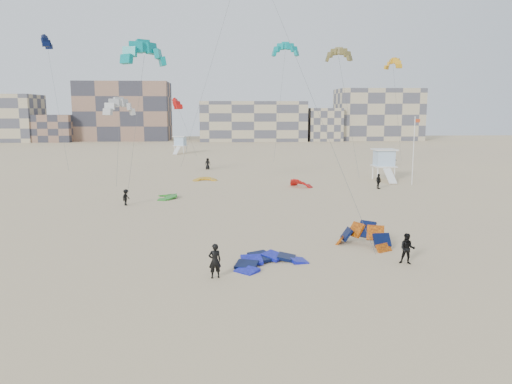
{
  "coord_description": "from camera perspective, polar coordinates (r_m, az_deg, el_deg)",
  "views": [
    {
      "loc": [
        1.97,
        -25.86,
        8.91
      ],
      "look_at": [
        3.82,
        6.0,
        3.76
      ],
      "focal_mm": 35.0,
      "sensor_mm": 36.0,
      "label": 1
    }
  ],
  "objects": [
    {
      "name": "ground",
      "position": [
        27.42,
        -7.38,
        -9.87
      ],
      "size": [
        320.0,
        320.0,
        0.0
      ],
      "primitive_type": "plane",
      "color": "tan",
      "rests_on": "ground"
    },
    {
      "name": "condo_west_b",
      "position": [
        163.03,
        -14.81,
        8.9
      ],
      "size": [
        28.0,
        14.0,
        18.0
      ],
      "primitive_type": "cube",
      "color": "#876451",
      "rests_on": "ground"
    },
    {
      "name": "flagpole",
      "position": [
        63.93,
        17.57,
        4.67
      ],
      "size": [
        0.68,
        0.1,
        8.36
      ],
      "color": "white",
      "rests_on": "ground"
    },
    {
      "name": "kite_ground_blue",
      "position": [
        29.74,
        1.51,
        -8.27
      ],
      "size": [
        5.85,
        5.93,
        1.55
      ],
      "primitive_type": null,
      "rotation": [
        0.16,
        0.0,
        0.51
      ],
      "color": "#1E26CE",
      "rests_on": "ground"
    },
    {
      "name": "kite_fly_grey",
      "position": [
        64.97,
        -15.31,
        9.21
      ],
      "size": [
        5.66,
        12.9,
        9.71
      ],
      "rotation": [
        0.0,
        0.0,
        0.77
      ],
      "color": "#BBBBBB",
      "rests_on": "ground"
    },
    {
      "name": "kite_ground_yellow",
      "position": [
        65.61,
        -5.85,
        1.31
      ],
      "size": [
        2.99,
        3.17,
        1.21
      ],
      "primitive_type": null,
      "rotation": [
        0.19,
        0.0,
        0.05
      ],
      "color": "#C3900E",
      "rests_on": "ground"
    },
    {
      "name": "kite_fly_olive",
      "position": [
        61.79,
        9.41,
        15.09
      ],
      "size": [
        4.59,
        3.96,
        15.58
      ],
      "rotation": [
        0.0,
        0.0,
        -0.38
      ],
      "color": "olive",
      "rests_on": "ground"
    },
    {
      "name": "kitesurfer_b",
      "position": [
        30.88,
        16.91,
        -6.23
      ],
      "size": [
        1.09,
        0.98,
        1.85
      ],
      "primitive_type": "imported",
      "rotation": [
        0.0,
        0.0,
        -0.37
      ],
      "color": "black",
      "rests_on": "ground"
    },
    {
      "name": "condo_mid",
      "position": [
        156.09,
        -0.38,
        8.09
      ],
      "size": [
        32.0,
        16.0,
        12.0
      ],
      "primitive_type": "cube",
      "color": "tan",
      "rests_on": "ground"
    },
    {
      "name": "kite_fly_red",
      "position": [
        83.12,
        -8.99,
        9.83
      ],
      "size": [
        5.08,
        5.31,
        10.58
      ],
      "rotation": [
        0.0,
        0.0,
        1.77
      ],
      "color": "red",
      "rests_on": "ground"
    },
    {
      "name": "kite_fly_teal_a",
      "position": [
        50.54,
        -12.64,
        14.99
      ],
      "size": [
        6.01,
        7.15,
        14.73
      ],
      "rotation": [
        0.0,
        0.0,
        0.62
      ],
      "color": "#00949D",
      "rests_on": "ground"
    },
    {
      "name": "lifeguard_tower_far",
      "position": [
        109.02,
        -8.64,
        5.35
      ],
      "size": [
        3.21,
        5.43,
        3.74
      ],
      "rotation": [
        0.0,
        0.0,
        -0.25
      ],
      "color": "white",
      "rests_on": "ground"
    },
    {
      "name": "lifeguard_tower_near",
      "position": [
        67.55,
        14.41,
        3.03
      ],
      "size": [
        2.91,
        5.58,
        4.1
      ],
      "rotation": [
        0.0,
        0.0,
        0.0
      ],
      "color": "white",
      "rests_on": "ground"
    },
    {
      "name": "condo_fill_right",
      "position": [
        156.81,
        7.79,
        7.65
      ],
      "size": [
        10.0,
        10.0,
        10.0
      ],
      "primitive_type": "cube",
      "color": "tan",
      "rests_on": "ground"
    },
    {
      "name": "kite_ground_green",
      "position": [
        52.89,
        -10.23,
        -0.68
      ],
      "size": [
        3.57,
        3.37,
        1.15
      ],
      "primitive_type": null,
      "rotation": [
        0.16,
        0.0,
        -1.48
      ],
      "color": "#29851E",
      "rests_on": "ground"
    },
    {
      "name": "kite_fly_teal_b",
      "position": [
        87.51,
        3.37,
        15.82
      ],
      "size": [
        5.09,
        10.62,
        19.65
      ],
      "rotation": [
        0.0,
        0.0,
        -0.15
      ],
      "color": "#00949D",
      "rests_on": "ground"
    },
    {
      "name": "condo_east",
      "position": [
        165.0,
        13.76,
        8.59
      ],
      "size": [
        26.0,
        14.0,
        16.0
      ],
      "primitive_type": "cube",
      "color": "tan",
      "rests_on": "ground"
    },
    {
      "name": "condo_fill_left",
      "position": [
        162.47,
        -22.14,
        6.76
      ],
      "size": [
        12.0,
        10.0,
        8.0
      ],
      "primitive_type": "cube",
      "color": "#876451",
      "rests_on": "ground"
    },
    {
      "name": "kite_ground_orange",
      "position": [
        34.3,
        12.1,
        -6.1
      ],
      "size": [
        5.34,
        5.33,
        3.77
      ],
      "primitive_type": null,
      "rotation": [
        0.97,
        0.0,
        -0.73
      ],
      "color": "orange",
      "rests_on": "ground"
    },
    {
      "name": "kitesurfer_main",
      "position": [
        27.23,
        -4.73,
        -7.85
      ],
      "size": [
        0.79,
        0.62,
        1.92
      ],
      "primitive_type": "imported",
      "rotation": [
        0.0,
        0.0,
        3.4
      ],
      "color": "black",
      "rests_on": "ground"
    },
    {
      "name": "kite_ground_red_far",
      "position": [
        60.03,
        5.07,
        0.59
      ],
      "size": [
        4.1,
        4.07,
        2.7
      ],
      "primitive_type": null,
      "rotation": [
        0.61,
        0.0,
        2.25
      ],
      "color": "red",
      "rests_on": "ground"
    },
    {
      "name": "kite_fly_navy",
      "position": [
        80.99,
        -22.81,
        15.43
      ],
      "size": [
        6.42,
        9.49,
        19.01
      ],
      "rotation": [
        0.0,
        0.0,
        1.76
      ],
      "color": "#050F37",
      "rests_on": "ground"
    },
    {
      "name": "kitesurfer_f",
      "position": [
        86.47,
        15.41,
        3.51
      ],
      "size": [
        1.25,
        1.68,
        1.76
      ],
      "primitive_type": "imported",
      "rotation": [
        0.0,
        0.0,
        -1.06
      ],
      "color": "black",
      "rests_on": "ground"
    },
    {
      "name": "kite_fly_yellow",
      "position": [
        85.38,
        15.39,
        13.86
      ],
      "size": [
        4.28,
        4.28,
        16.53
      ],
      "rotation": [
        0.0,
        0.0,
        -1.13
      ],
      "color": "#C3900E",
      "rests_on": "ground"
    },
    {
      "name": "kitesurfer_d",
      "position": [
        59.84,
        13.83,
        1.2
      ],
      "size": [
        0.67,
        1.12,
        1.79
      ],
      "primitive_type": "imported",
      "rotation": [
        0.0,
        0.0,
        1.81
      ],
      "color": "black",
      "rests_on": "ground"
    },
    {
      "name": "kitesurfer_c",
      "position": [
        49.48,
        -14.64,
        -0.59
      ],
      "size": [
        0.93,
        1.16,
        1.56
      ],
      "primitive_type": "imported",
      "rotation": [
        0.0,
        0.0,
        1.17
      ],
      "color": "black",
      "rests_on": "ground"
    },
    {
      "name": "kitesurfer_e",
      "position": [
        78.29,
        -5.55,
        3.24
      ],
      "size": [
        0.9,
        0.62,
        1.77
      ],
      "primitive_type": "imported",
      "rotation": [
        0.0,
        0.0,
        0.07
      ],
      "color": "black",
      "rests_on": "ground"
    }
  ]
}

